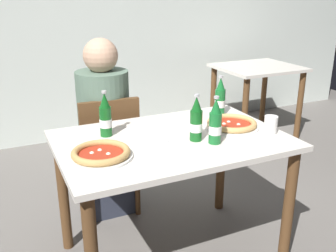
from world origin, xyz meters
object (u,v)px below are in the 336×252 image
at_px(paper_cup, 271,125).
at_px(pizza_margherita_near, 232,124).
at_px(diner_seated, 105,132).
at_px(beer_bottle_right, 220,98).
at_px(dining_table_main, 172,157).
at_px(chair_behind_table, 108,149).
at_px(beer_bottle_left, 215,124).
at_px(beer_bottle_extra, 105,117).
at_px(dining_table_background, 257,81).
at_px(pizza_marinara_far, 101,154).
at_px(beer_bottle_center, 196,121).
at_px(napkin_with_cutlery, 156,137).

bearing_deg(paper_cup, pizza_margherita_near, 133.50).
bearing_deg(diner_seated, beer_bottle_right, -33.89).
bearing_deg(paper_cup, dining_table_main, 163.18).
relative_size(chair_behind_table, beer_bottle_left, 3.44).
height_order(diner_seated, beer_bottle_extra, diner_seated).
bearing_deg(beer_bottle_left, dining_table_background, 47.02).
relative_size(pizza_marinara_far, beer_bottle_left, 1.20).
bearing_deg(pizza_marinara_far, beer_bottle_extra, 68.93).
bearing_deg(chair_behind_table, beer_bottle_right, 151.83).
bearing_deg(dining_table_background, beer_bottle_center, -135.65).
bearing_deg(beer_bottle_center, beer_bottle_left, -47.34).
distance_m(dining_table_main, dining_table_background, 2.20).
bearing_deg(pizza_marinara_far, paper_cup, -3.93).
bearing_deg(beer_bottle_extra, chair_behind_table, 74.71).
bearing_deg(dining_table_background, paper_cup, -125.40).
distance_m(chair_behind_table, beer_bottle_extra, 0.58).
height_order(pizza_margherita_near, beer_bottle_extra, beer_bottle_extra).
bearing_deg(napkin_with_cutlery, diner_seated, 100.17).
relative_size(pizza_marinara_far, beer_bottle_right, 1.20).
xyz_separation_m(beer_bottle_center, beer_bottle_extra, (-0.40, 0.26, 0.00)).
distance_m(chair_behind_table, paper_cup, 1.09).
bearing_deg(dining_table_main, pizza_marinara_far, -167.19).
bearing_deg(diner_seated, pizza_margherita_near, -49.91).
relative_size(pizza_marinara_far, beer_bottle_extra, 1.20).
height_order(dining_table_background, beer_bottle_right, beer_bottle_right).
distance_m(diner_seated, beer_bottle_left, 0.93).
height_order(pizza_margherita_near, pizza_marinara_far, same).
relative_size(dining_table_background, napkin_with_cutlery, 4.03).
bearing_deg(beer_bottle_center, pizza_margherita_near, 15.66).
distance_m(diner_seated, paper_cup, 1.10).
bearing_deg(dining_table_background, napkin_with_cutlery, -140.97).
distance_m(diner_seated, beer_bottle_right, 0.80).
xyz_separation_m(beer_bottle_left, beer_bottle_extra, (-0.47, 0.33, 0.00)).
distance_m(pizza_marinara_far, beer_bottle_left, 0.59).
relative_size(pizza_marinara_far, beer_bottle_center, 1.20).
xyz_separation_m(diner_seated, napkin_with_cutlery, (0.11, -0.62, 0.17)).
bearing_deg(beer_bottle_right, beer_bottle_center, -137.10).
xyz_separation_m(dining_table_background, beer_bottle_center, (-1.56, -1.52, 0.26)).
relative_size(pizza_marinara_far, napkin_with_cutlery, 1.49).
xyz_separation_m(chair_behind_table, diner_seated, (0.00, 0.05, 0.10)).
height_order(beer_bottle_extra, napkin_with_cutlery, beer_bottle_extra).
distance_m(pizza_margherita_near, paper_cup, 0.21).
bearing_deg(pizza_margherita_near, diner_seated, 130.09).
height_order(dining_table_main, napkin_with_cutlery, napkin_with_cutlery).
distance_m(diner_seated, dining_table_background, 2.00).
height_order(dining_table_main, dining_table_background, same).
xyz_separation_m(dining_table_background, paper_cup, (-1.14, -1.60, 0.21)).
bearing_deg(pizza_margherita_near, napkin_with_cutlery, 174.44).
xyz_separation_m(pizza_marinara_far, beer_bottle_left, (0.58, -0.06, 0.08)).
bearing_deg(diner_seated, napkin_with_cutlery, -79.83).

